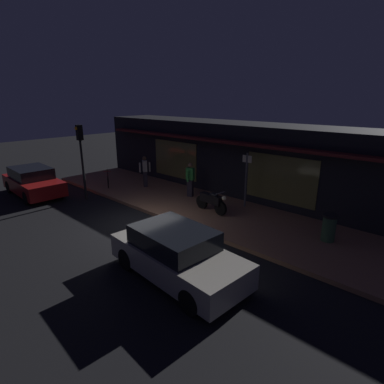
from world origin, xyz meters
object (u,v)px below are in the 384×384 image
object	(u,v)px
motorcycle	(212,201)
parked_car_far	(177,254)
traffic_light_pole	(81,149)
sign_post	(246,177)
person_bystander	(190,179)
parked_car_near	(33,182)
trash_bin	(329,228)
bicycle_parked	(108,179)
person_photographer	(145,171)

from	to	relation	value
motorcycle	parked_car_far	xyz separation A→B (m)	(2.30, -4.30, 0.06)
motorcycle	traffic_light_pole	world-z (taller)	traffic_light_pole
sign_post	parked_car_far	bearing A→B (deg)	-74.30
person_bystander	sign_post	xyz separation A→B (m)	(2.79, 0.58, 0.48)
motorcycle	parked_car_near	distance (m)	9.41
trash_bin	traffic_light_pole	distance (m)	11.16
parked_car_near	parked_car_far	size ratio (longest dim) A/B	0.99
bicycle_parked	person_bystander	world-z (taller)	person_bystander
sign_post	trash_bin	xyz separation A→B (m)	(3.98, -0.97, -0.89)
trash_bin	parked_car_far	distance (m)	5.40
parked_car_near	trash_bin	bearing A→B (deg)	19.12
person_photographer	motorcycle	bearing A→B (deg)	-6.33
bicycle_parked	trash_bin	size ratio (longest dim) A/B	1.53
motorcycle	person_photographer	xyz separation A→B (m)	(-5.14, 0.57, 0.38)
parked_car_far	sign_post	bearing A→B (deg)	105.70
sign_post	person_photographer	bearing A→B (deg)	-170.57
person_photographer	sign_post	bearing A→B (deg)	9.43
person_photographer	parked_car_near	size ratio (longest dim) A/B	0.40
person_bystander	bicycle_parked	bearing A→B (deg)	-159.95
motorcycle	traffic_light_pole	bearing A→B (deg)	-156.79
person_bystander	parked_car_far	world-z (taller)	person_bystander
sign_post	traffic_light_pole	world-z (taller)	traffic_light_pole
sign_post	parked_car_near	bearing A→B (deg)	-148.93
sign_post	traffic_light_pole	distance (m)	7.80
parked_car_near	motorcycle	bearing A→B (deg)	25.14
traffic_light_pole	parked_car_far	world-z (taller)	traffic_light_pole
person_photographer	parked_car_far	bearing A→B (deg)	-33.22
trash_bin	parked_car_near	world-z (taller)	parked_car_near
sign_post	parked_car_near	world-z (taller)	sign_post
person_photographer	sign_post	distance (m)	5.89
motorcycle	trash_bin	bearing A→B (deg)	6.94
person_bystander	parked_car_far	xyz separation A→B (m)	(4.43, -5.25, -0.32)
bicycle_parked	person_bystander	distance (m)	4.95
motorcycle	trash_bin	size ratio (longest dim) A/B	1.83
bicycle_parked	sign_post	bearing A→B (deg)	17.03
sign_post	parked_car_near	size ratio (longest dim) A/B	0.58
sign_post	parked_car_far	size ratio (longest dim) A/B	0.57
traffic_light_pole	motorcycle	bearing A→B (deg)	23.21
parked_car_far	parked_car_near	bearing A→B (deg)	178.40
person_photographer	sign_post	size ratio (longest dim) A/B	0.70
bicycle_parked	parked_car_far	bearing A→B (deg)	-21.46
bicycle_parked	person_photographer	size ratio (longest dim) A/B	0.85
traffic_light_pole	parked_car_far	bearing A→B (deg)	-12.07
person_photographer	person_bystander	size ratio (longest dim) A/B	1.00
parked_car_near	parked_car_far	distance (m)	10.82
motorcycle	sign_post	size ratio (longest dim) A/B	0.71
person_photographer	sign_post	xyz separation A→B (m)	(5.80, 0.96, 0.48)
trash_bin	sign_post	bearing A→B (deg)	166.32
motorcycle	parked_car_far	bearing A→B (deg)	-61.88
traffic_light_pole	person_bystander	bearing A→B (deg)	42.62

